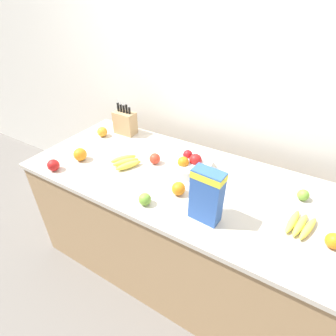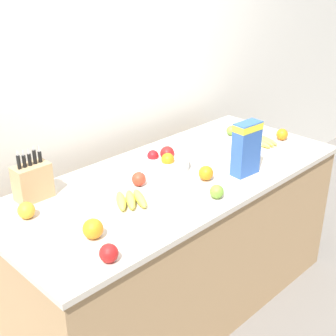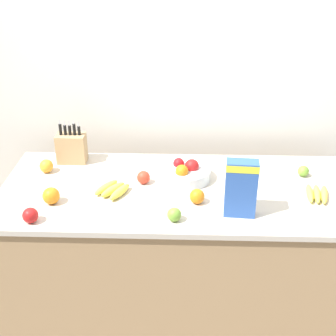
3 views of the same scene
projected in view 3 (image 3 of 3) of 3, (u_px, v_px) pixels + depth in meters
name	position (u px, v px, depth m)	size (l,w,h in m)	color
ground_plane	(181.00, 306.00, 2.98)	(14.00, 14.00, 0.00)	slate
wall_back	(184.00, 78.00, 2.96)	(9.00, 0.06, 2.60)	silver
counter	(182.00, 251.00, 2.78)	(2.02, 0.87, 0.87)	tan
knife_block	(72.00, 148.00, 2.84)	(0.17, 0.10, 0.27)	tan
cereal_box	(241.00, 186.00, 2.28)	(0.16, 0.09, 0.30)	#2D56A8
fruit_bowl	(185.00, 173.00, 2.66)	(0.29, 0.29, 0.12)	silver
banana_bunch_left	(113.00, 190.00, 2.53)	(0.21, 0.22, 0.04)	yellow
banana_bunch_right	(317.00, 194.00, 2.50)	(0.14, 0.21, 0.04)	yellow
apple_front	(303.00, 171.00, 2.70)	(0.06, 0.06, 0.06)	#6B9E33
apple_middle	(30.00, 215.00, 2.27)	(0.08, 0.08, 0.08)	red
apple_near_bananas	(144.00, 177.00, 2.62)	(0.07, 0.07, 0.07)	red
apple_rightmost	(174.00, 215.00, 2.28)	(0.07, 0.07, 0.07)	#6B9E33
orange_front_left	(51.00, 196.00, 2.43)	(0.09, 0.09, 0.09)	orange
orange_mid_right	(197.00, 196.00, 2.43)	(0.08, 0.08, 0.08)	orange
orange_front_right	(46.00, 166.00, 2.74)	(0.08, 0.08, 0.08)	orange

